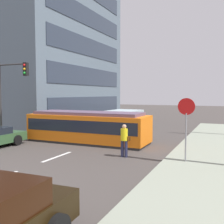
# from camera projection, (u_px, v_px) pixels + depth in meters

# --- Properties ---
(ground_plane) EXTENTS (120.00, 120.00, 0.00)m
(ground_plane) POSITION_uv_depth(u_px,v_px,m) (94.00, 143.00, 17.22)
(ground_plane) COLOR #453E3B
(sidewalk_curb_right) EXTENTS (3.20, 36.00, 0.14)m
(sidewalk_curb_right) POSITION_uv_depth(u_px,v_px,m) (196.00, 171.00, 10.81)
(sidewalk_curb_right) COLOR gray
(sidewalk_curb_right) RESTS_ON ground
(lane_stripe_2) EXTENTS (0.16, 2.40, 0.01)m
(lane_stripe_2) POSITION_uv_depth(u_px,v_px,m) (57.00, 157.00, 13.58)
(lane_stripe_2) COLOR silver
(lane_stripe_2) RESTS_ON ground
(lane_stripe_3) EXTENTS (0.16, 2.40, 0.01)m
(lane_stripe_3) POSITION_uv_depth(u_px,v_px,m) (128.00, 131.00, 22.88)
(lane_stripe_3) COLOR silver
(lane_stripe_3) RESTS_ON ground
(lane_stripe_4) EXTENTS (0.16, 2.40, 0.01)m
(lane_stripe_4) POSITION_uv_depth(u_px,v_px,m) (148.00, 124.00, 28.35)
(lane_stripe_4) COLOR silver
(lane_stripe_4) RESTS_ON ground
(corner_building) EXTENTS (14.92, 17.94, 19.20)m
(corner_building) POSITION_uv_depth(u_px,v_px,m) (36.00, 41.00, 32.31)
(corner_building) COLOR slate
(corner_building) RESTS_ON ground
(streetcar_tram) EXTENTS (8.10, 2.58, 2.04)m
(streetcar_tram) POSITION_uv_depth(u_px,v_px,m) (88.00, 127.00, 17.56)
(streetcar_tram) COLOR orange
(streetcar_tram) RESTS_ON ground
(city_bus) EXTENTS (2.71, 5.41, 1.75)m
(city_bus) POSITION_uv_depth(u_px,v_px,m) (119.00, 120.00, 22.69)
(city_bus) COLOR #A7BEC4
(city_bus) RESTS_ON ground
(pedestrian_crossing) EXTENTS (0.47, 0.36, 1.67)m
(pedestrian_crossing) POSITION_uv_depth(u_px,v_px,m) (124.00, 139.00, 13.48)
(pedestrian_crossing) COLOR #262948
(pedestrian_crossing) RESTS_ON ground
(parked_sedan_far) EXTENTS (2.13, 4.14, 1.19)m
(parked_sedan_far) POSITION_uv_depth(u_px,v_px,m) (61.00, 124.00, 23.17)
(parked_sedan_far) COLOR maroon
(parked_sedan_far) RESTS_ON ground
(stop_sign) EXTENTS (0.76, 0.07, 2.88)m
(stop_sign) POSITION_uv_depth(u_px,v_px,m) (186.00, 116.00, 11.98)
(stop_sign) COLOR gray
(stop_sign) RESTS_ON sidewalk_curb_right
(traffic_light_mast) EXTENTS (2.46, 0.33, 5.32)m
(traffic_light_mast) POSITION_uv_depth(u_px,v_px,m) (10.00, 87.00, 17.48)
(traffic_light_mast) COLOR #333333
(traffic_light_mast) RESTS_ON ground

